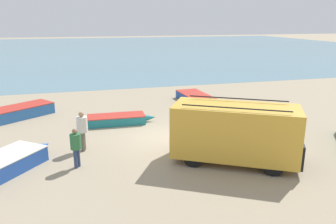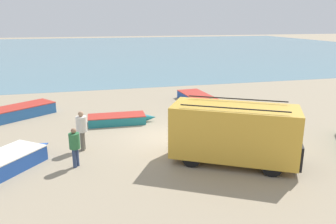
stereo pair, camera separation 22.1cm
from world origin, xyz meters
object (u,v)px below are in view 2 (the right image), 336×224
object	(u,v)px
fishing_rowboat_1	(17,112)
fisherman_0	(82,127)
fishing_rowboat_4	(252,116)
fishing_rowboat_3	(196,98)
fisherman_1	(75,144)
parked_van	(234,132)
fishing_rowboat_0	(119,119)
fisherman_2	(211,111)

from	to	relation	value
fishing_rowboat_1	fisherman_0	xyz separation A→B (m)	(3.72, -6.06, 0.73)
fishing_rowboat_4	fishing_rowboat_3	bearing A→B (deg)	-139.27
fishing_rowboat_1	fishing_rowboat_4	distance (m)	13.68
fishing_rowboat_1	fisherman_1	size ratio (longest dim) A/B	2.79
fishing_rowboat_1	fisherman_0	distance (m)	7.15
parked_van	fishing_rowboat_0	world-z (taller)	parked_van
parked_van	fisherman_0	bearing A→B (deg)	-176.04
fisherman_1	fisherman_2	bearing A→B (deg)	-119.74
parked_van	fisherman_1	xyz separation A→B (m)	(-6.14, 1.15, -0.34)
fishing_rowboat_1	fishing_rowboat_3	xyz separation A→B (m)	(11.45, 1.02, -0.05)
fishing_rowboat_3	fisherman_1	world-z (taller)	fisherman_1
fishing_rowboat_0	fisherman_1	world-z (taller)	fisherman_1
fishing_rowboat_3	fisherman_1	size ratio (longest dim) A/B	2.88
fisherman_0	fisherman_1	size ratio (longest dim) A/B	1.12
fishing_rowboat_0	fisherman_0	bearing A→B (deg)	-117.96
fishing_rowboat_0	fishing_rowboat_1	world-z (taller)	fishing_rowboat_1
fishing_rowboat_1	fisherman_1	xyz separation A→B (m)	(3.44, -7.76, 0.62)
fisherman_1	fishing_rowboat_3	bearing A→B (deg)	-94.41
fishing_rowboat_4	fisherman_2	size ratio (longest dim) A/B	2.22
parked_van	fisherman_2	xyz separation A→B (m)	(0.55, 3.89, -0.23)
fishing_rowboat_3	fisherman_2	xyz separation A→B (m)	(-1.32, -6.04, 0.78)
fishing_rowboat_0	fisherman_2	world-z (taller)	fisherman_2
fisherman_0	fisherman_2	xyz separation A→B (m)	(6.41, 1.05, 0.00)
parked_van	fishing_rowboat_3	size ratio (longest dim) A/B	1.15
fishing_rowboat_4	fisherman_0	world-z (taller)	fisherman_0
parked_van	fisherman_0	distance (m)	6.52
parked_van	fishing_rowboat_3	xyz separation A→B (m)	(1.87, 9.93, -1.01)
fisherman_1	fisherman_2	world-z (taller)	fisherman_2
fisherman_0	fishing_rowboat_3	bearing A→B (deg)	-123.19
parked_van	fishing_rowboat_0	distance (m)	7.49
fishing_rowboat_3	parked_van	bearing A→B (deg)	164.81
fishing_rowboat_0	fishing_rowboat_3	size ratio (longest dim) A/B	0.83
fisherman_2	fishing_rowboat_1	bearing A→B (deg)	46.12
fishing_rowboat_4	fisherman_2	xyz separation A→B (m)	(-2.96, -1.06, 0.77)
fishing_rowboat_0	fisherman_0	size ratio (longest dim) A/B	2.14
fishing_rowboat_4	fisherman_2	bearing A→B (deg)	-47.87
fishing_rowboat_3	fisherman_0	xyz separation A→B (m)	(-7.73, -7.08, 0.78)
fishing_rowboat_0	fisherman_2	xyz separation A→B (m)	(4.46, -2.41, 0.82)
fishing_rowboat_3	fisherman_2	distance (m)	6.23
fisherman_0	fisherman_1	bearing A→B (deg)	95.08
fishing_rowboat_0	fisherman_1	distance (m)	5.66
parked_van	fishing_rowboat_4	distance (m)	6.15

